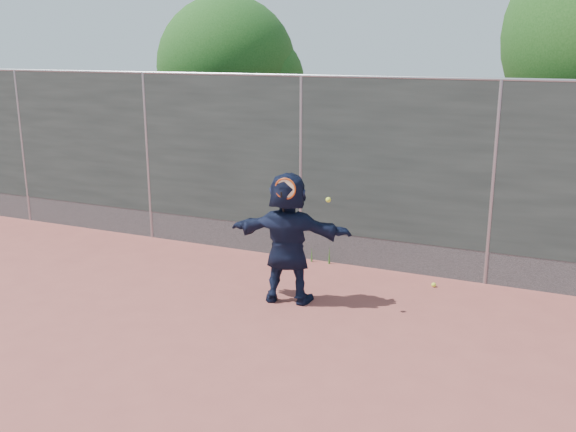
% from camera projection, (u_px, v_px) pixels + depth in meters
% --- Properties ---
extents(ground, '(80.00, 80.00, 0.00)m').
position_uv_depth(ground, '(188.00, 342.00, 7.70)').
color(ground, '#9E4C42').
rests_on(ground, ground).
extents(player, '(1.77, 0.82, 1.83)m').
position_uv_depth(player, '(288.00, 238.00, 8.74)').
color(player, black).
rests_on(player, ground).
extents(ball_ground, '(0.07, 0.07, 0.07)m').
position_uv_depth(ball_ground, '(434.00, 285.00, 9.47)').
color(ball_ground, '#D6EF35').
rests_on(ball_ground, ground).
extents(fence, '(20.00, 0.06, 3.03)m').
position_uv_depth(fence, '(301.00, 165.00, 10.39)').
color(fence, '#38423D').
rests_on(fence, ground).
extents(swing_action, '(0.76, 0.15, 0.51)m').
position_uv_depth(swing_action, '(289.00, 191.00, 8.36)').
color(swing_action, '#C64512').
rests_on(swing_action, ground).
extents(tree_left, '(3.15, 3.00, 4.53)m').
position_uv_depth(tree_left, '(234.00, 70.00, 13.85)').
color(tree_left, '#382314').
rests_on(tree_left, ground).
extents(weed_clump, '(0.68, 0.07, 0.30)m').
position_uv_depth(weed_clump, '(314.00, 254.00, 10.54)').
color(weed_clump, '#387226').
rests_on(weed_clump, ground).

